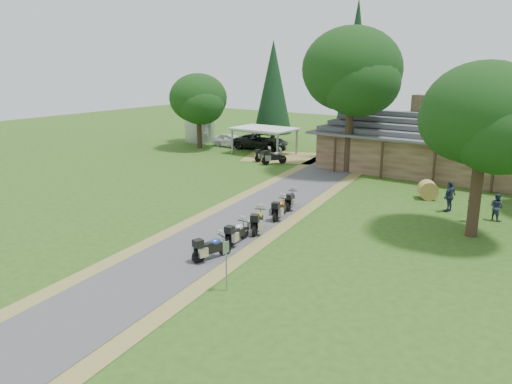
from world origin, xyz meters
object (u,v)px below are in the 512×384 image
Objects in this scene: car_white_sedan at (231,138)px; motorcycle_row_d at (280,207)px; silo at (199,111)px; carport at (264,141)px; car_dark_suv at (261,138)px; motorcycle_row_e at (291,199)px; lodge at (451,144)px; motorcycle_row_c at (258,220)px; motorcycle_row_b at (237,231)px; motorcycle_carport_b at (274,156)px; motorcycle_row_a at (212,246)px; motorcycle_carport_a at (265,154)px; hay_bale at (428,190)px.

car_white_sedan is 25.34m from motorcycle_row_d.
silo reaches higher than carport.
silo reaches higher than motorcycle_row_d.
car_dark_suv is 3.20× the size of motorcycle_row_d.
silo is at bearing 168.58° from carport.
motorcycle_row_e is at bearing -151.99° from car_dark_suv.
lodge reaches higher than motorcycle_row_d.
motorcycle_row_b is at bearing 161.93° from motorcycle_row_c.
motorcycle_carport_b is at bearing 21.01° from motorcycle_row_b.
motorcycle_carport_b reaches higher than motorcycle_row_c.
lodge is 25.24m from motorcycle_row_a.
motorcycle_row_c is (-4.79, -20.39, -1.77)m from lodge.
car_dark_suv is at bearing 23.43° from motorcycle_row_d.
motorcycle_carport_a is (-10.70, 18.59, 0.00)m from motorcycle_row_b.
carport is 3.01× the size of motorcycle_row_c.
motorcycle_carport_a is at bearing -165.84° from lodge.
car_dark_suv is at bearing 76.72° from motorcycle_carport_b.
car_white_sedan is 27.52m from motorcycle_row_c.
car_white_sedan is at bearing 178.56° from lodge.
lodge is at bearing 6.35° from motorcycle_row_a.
motorcycle_row_a is at bearing -59.97° from carport.
silo reaches higher than lodge.
motorcycle_row_b is at bearing -57.97° from carport.
carport is 5.16m from motorcycle_carport_b.
motorcycle_carport_b is at bearing 165.00° from hay_bale.
silo is 8.82m from car_dark_suv.
motorcycle_carport_b is at bearing 20.43° from motorcycle_row_d.
motorcycle_carport_b is (-13.84, -4.59, -1.73)m from lodge.
motorcycle_row_b is at bearing -129.23° from motorcycle_carport_a.
motorcycle_carport_a is (2.04, -2.99, -0.65)m from carport.
motorcycle_row_d is at bearing -52.35° from carport.
motorcycle_carport_a reaches higher than hay_bale.
motorcycle_row_a is (-4.36, -24.79, -1.81)m from lodge.
lodge reaches higher than motorcycle_row_e.
lodge is 15.92m from motorcycle_carport_a.
motorcycle_row_c is (22.99, -21.89, -2.73)m from silo.
motorcycle_carport_a reaches higher than motorcycle_row_e.
car_dark_suv is at bearing 58.14° from motorcycle_carport_a.
motorcycle_carport_a is at bearing 20.95° from motorcycle_row_e.
motorcycle_carport_a is (-10.55, 16.52, -0.04)m from motorcycle_row_c.
silo is 33.43m from motorcycle_row_b.
lodge is 19.33m from car_dark_suv.
hay_bale is (14.62, -3.92, -0.11)m from motorcycle_carport_b.
silo is (-27.78, 1.50, 0.96)m from lodge.
car_white_sedan is 23.51m from motorcycle_row_e.
carport reaches higher than hay_bale.
motorcycle_row_a is (14.89, -26.05, -0.55)m from car_dark_suv.
hay_bale is at bearing -19.33° from silo.
car_dark_suv is 3.32× the size of motorcycle_row_b.
motorcycle_row_a is 1.00× the size of motorcycle_carport_a.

